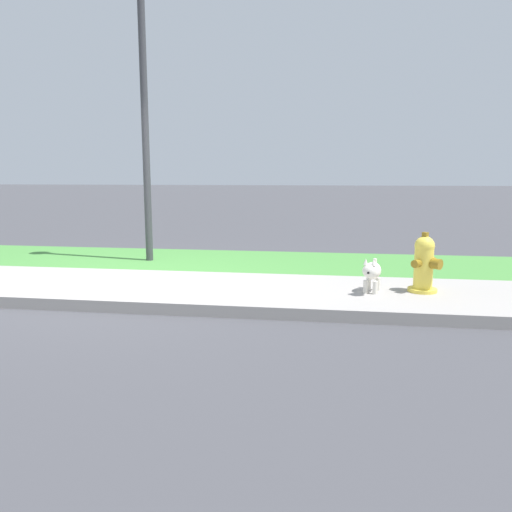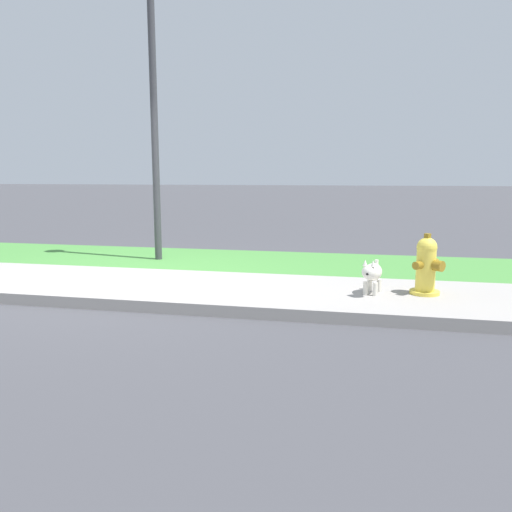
% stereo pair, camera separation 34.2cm
% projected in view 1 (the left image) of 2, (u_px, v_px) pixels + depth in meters
% --- Properties ---
extents(ground_plane, '(120.00, 120.00, 0.00)m').
position_uv_depth(ground_plane, '(117.00, 286.00, 6.07)').
color(ground_plane, '#424247').
extents(sidewalk_pavement, '(18.00, 1.99, 0.01)m').
position_uv_depth(sidewalk_pavement, '(117.00, 286.00, 6.07)').
color(sidewalk_pavement, '#9E9993').
rests_on(sidewalk_pavement, ground).
extents(grass_verge, '(18.00, 2.03, 0.01)m').
position_uv_depth(grass_verge, '(169.00, 259.00, 8.03)').
color(grass_verge, '#47893D').
rests_on(grass_verge, ground).
extents(street_curb, '(18.00, 0.16, 0.12)m').
position_uv_depth(street_curb, '(72.00, 303.00, 5.02)').
color(street_curb, '#9E9993').
rests_on(street_curb, ground).
extents(fire_hydrant_by_grass_verge, '(0.36, 0.36, 0.70)m').
position_uv_depth(fire_hydrant_by_grass_verge, '(424.00, 264.00, 5.69)').
color(fire_hydrant_by_grass_verge, yellow).
rests_on(fire_hydrant_by_grass_verge, ground).
extents(small_white_dog, '(0.26, 0.48, 0.43)m').
position_uv_depth(small_white_dog, '(372.00, 272.00, 5.66)').
color(small_white_dog, silver).
rests_on(small_white_dog, ground).
extents(street_lamp, '(0.32, 0.32, 4.85)m').
position_uv_depth(street_lamp, '(142.00, 49.00, 7.38)').
color(street_lamp, '#3D3D42').
rests_on(street_lamp, ground).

